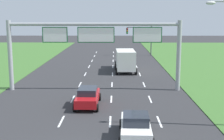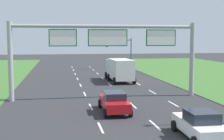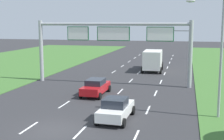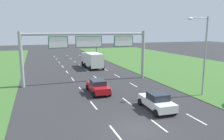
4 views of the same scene
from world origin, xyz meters
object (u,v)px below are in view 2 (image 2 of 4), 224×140
object	(u,v)px
box_truck	(119,69)
sign_gantry	(108,45)
car_lead_silver	(114,102)
car_near_red	(200,125)
traffic_light_mast	(121,48)

from	to	relation	value
box_truck	sign_gantry	bearing A→B (deg)	-108.15
car_lead_silver	box_truck	distance (m)	16.97
car_near_red	sign_gantry	size ratio (longest dim) A/B	0.25
box_truck	sign_gantry	distance (m)	11.94
car_near_red	sign_gantry	bearing A→B (deg)	106.00
box_truck	sign_gantry	world-z (taller)	sign_gantry
car_lead_silver	box_truck	world-z (taller)	box_truck
car_lead_silver	traffic_light_mast	xyz separation A→B (m)	(7.05, 32.91, 3.09)
sign_gantry	traffic_light_mast	bearing A→B (deg)	76.32
traffic_light_mast	sign_gantry	bearing A→B (deg)	-103.68
car_near_red	car_lead_silver	distance (m)	7.83
box_truck	sign_gantry	size ratio (longest dim) A/B	0.42
car_near_red	car_lead_silver	bearing A→B (deg)	118.79
car_near_red	sign_gantry	world-z (taller)	sign_gantry
car_lead_silver	box_truck	xyz separation A→B (m)	(3.61, 16.56, 0.83)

